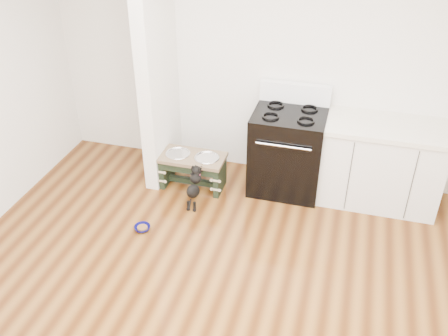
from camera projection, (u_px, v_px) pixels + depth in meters
The scene contains 8 objects.
ground at pixel (207, 330), 3.96m from camera, with size 5.00×5.00×0.00m, color #45220C.
room_shell at pixel (203, 156), 3.09m from camera, with size 5.00×5.00×5.00m.
partition_wall at pixel (157, 62), 5.21m from camera, with size 0.15×0.80×2.70m, color silver.
oven_range at pixel (287, 150), 5.40m from camera, with size 0.76×0.69×1.14m.
cabinet_run at pixel (381, 164), 5.21m from camera, with size 1.24×0.64×0.91m.
dog_feeder at pixel (193, 165), 5.51m from camera, with size 0.72×0.38×0.41m.
puppy at pixel (194, 186), 5.24m from camera, with size 0.13×0.37×0.44m.
floor_bowl at pixel (142, 228), 4.99m from camera, with size 0.21×0.21×0.05m.
Camera 1 is at (0.84, -2.51, 3.22)m, focal length 40.00 mm.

